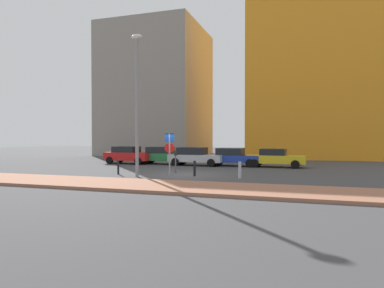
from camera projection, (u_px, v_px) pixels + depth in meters
ground_plane at (183, 175)px, 21.39m from camera, size 120.00×120.00×0.00m
sidewalk_brick at (145, 185)px, 16.21m from camera, size 40.00×3.61×0.14m
parked_car_red at (128, 155)px, 30.42m from camera, size 4.29×2.08×1.53m
parked_car_green at (162, 155)px, 30.04m from camera, size 4.21×1.99×1.50m
parked_car_silver at (195, 156)px, 28.51m from camera, size 4.64×2.12×1.51m
parked_car_blue at (233, 157)px, 28.08m from camera, size 4.33×2.14×1.47m
parked_car_yellow at (275, 158)px, 26.84m from camera, size 4.54×2.09×1.44m
parking_sign_post at (170, 149)px, 20.84m from camera, size 0.58×0.20×2.62m
parking_meter at (176, 159)px, 22.35m from camera, size 0.18×0.14×1.43m
street_lamp at (137, 95)px, 20.25m from camera, size 0.70×0.36×8.41m
traffic_bollard_near at (195, 168)px, 20.70m from camera, size 0.15×0.15×0.93m
traffic_bollard_mid at (118, 167)px, 21.67m from camera, size 0.13×0.13×0.91m
traffic_bollard_far at (240, 170)px, 19.47m from camera, size 0.17×0.17×0.96m
building_colorful_midrise at (316, 41)px, 42.73m from camera, size 14.97×17.34×28.62m
building_under_construction at (157, 92)px, 46.90m from camera, size 12.38×12.52×16.99m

